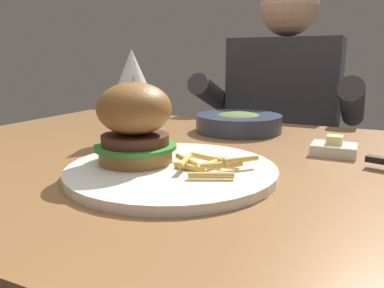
# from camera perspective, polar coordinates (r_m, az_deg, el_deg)

# --- Properties ---
(dining_table) EXTENTS (1.16, 0.85, 0.74)m
(dining_table) POSITION_cam_1_polar(r_m,az_deg,el_deg) (0.72, -0.73, -9.01)
(dining_table) COLOR brown
(dining_table) RESTS_ON ground
(main_plate) EXTENTS (0.32, 0.32, 0.01)m
(main_plate) POSITION_cam_1_polar(r_m,az_deg,el_deg) (0.57, -3.10, -4.03)
(main_plate) COLOR white
(main_plate) RESTS_ON dining_table
(burger_sandwich) EXTENTS (0.13, 0.13, 0.13)m
(burger_sandwich) POSITION_cam_1_polar(r_m,az_deg,el_deg) (0.59, -8.71, 3.23)
(burger_sandwich) COLOR #9E6B38
(burger_sandwich) RESTS_ON main_plate
(fries_pile) EXTENTS (0.13, 0.10, 0.02)m
(fries_pile) POSITION_cam_1_polar(r_m,az_deg,el_deg) (0.55, 2.44, -2.95)
(fries_pile) COLOR #EABC5B
(fries_pile) RESTS_ON main_plate
(wine_glass) EXTENTS (0.07, 0.07, 0.19)m
(wine_glass) POSITION_cam_1_polar(r_m,az_deg,el_deg) (0.81, -9.12, 10.81)
(wine_glass) COLOR silver
(wine_glass) RESTS_ON dining_table
(butter_dish) EXTENTS (0.08, 0.07, 0.04)m
(butter_dish) POSITION_cam_1_polar(r_m,az_deg,el_deg) (0.74, 20.81, -0.63)
(butter_dish) COLOR white
(butter_dish) RESTS_ON dining_table
(soup_bowl) EXTENTS (0.21, 0.21, 0.05)m
(soup_bowl) POSITION_cam_1_polar(r_m,az_deg,el_deg) (0.92, 7.11, 3.32)
(soup_bowl) COLOR #2D384C
(soup_bowl) RESTS_ON dining_table
(diner_person) EXTENTS (0.51, 0.36, 1.18)m
(diner_person) POSITION_cam_1_polar(r_m,az_deg,el_deg) (1.37, 13.35, -2.26)
(diner_person) COLOR #282833
(diner_person) RESTS_ON ground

